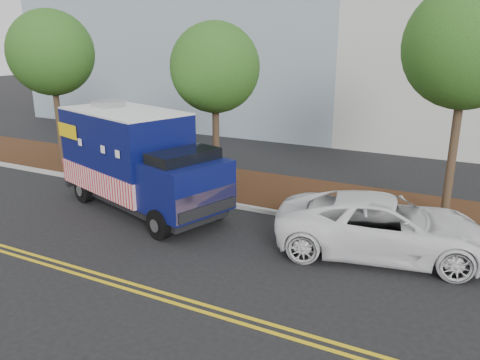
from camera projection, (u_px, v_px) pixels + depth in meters
The scene contains 11 objects.
ground at pixel (172, 212), 15.92m from camera, with size 120.00×120.00×0.00m, color black.
curb at pixel (194, 198), 17.09m from camera, with size 120.00×0.18×0.15m, color #9E9E99.
mulch_strip at pixel (222, 183), 18.87m from camera, with size 120.00×4.00×0.15m, color black.
centerline_near at pixel (72, 266), 12.13m from camera, with size 120.00×0.10×0.01m, color gold.
centerline_far at pixel (64, 270), 11.92m from camera, with size 120.00×0.10×0.01m, color gold.
tree_a at pixel (51, 53), 20.37m from camera, with size 3.70×3.70×6.93m.
tree_b at pixel (215, 68), 17.14m from camera, with size 3.32×3.32×6.31m.
tree_c at pixel (467, 47), 13.62m from camera, with size 3.71×3.71×7.31m.
sign_post at pixel (171, 160), 17.88m from camera, with size 0.06×0.06×2.40m, color #473828.
food_truck at pixel (136, 162), 15.99m from camera, with size 7.18×4.38×3.57m.
white_car at pixel (384, 226), 12.64m from camera, with size 2.67×5.79×1.61m, color white.
Camera 1 is at (8.91, -12.19, 5.66)m, focal length 35.00 mm.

